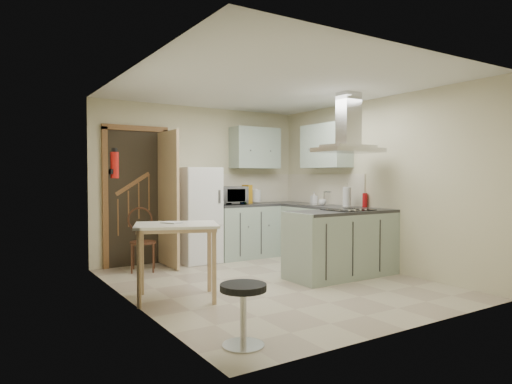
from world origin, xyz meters
TOP-DOWN VIEW (x-y plane):
  - floor at (0.00, 0.00)m, footprint 4.20×4.20m
  - ceiling at (0.00, 0.00)m, footprint 4.20×4.20m
  - back_wall at (0.00, 2.10)m, footprint 3.60×0.00m
  - left_wall at (-1.80, 0.00)m, footprint 0.00×4.20m
  - right_wall at (1.80, 0.00)m, footprint 0.00×4.20m
  - doorway at (-1.10, 2.07)m, footprint 1.10×0.12m
  - fridge at (-0.20, 1.80)m, footprint 0.60×0.60m
  - counter_back at (0.66, 1.80)m, footprint 1.08×0.60m
  - counter_right at (1.50, 1.12)m, footprint 0.60×1.95m
  - splashback at (0.96, 2.09)m, footprint 1.68×0.02m
  - wall_cabinet_back at (0.95, 1.93)m, footprint 0.85×0.35m
  - wall_cabinet_right at (1.62, 0.85)m, footprint 0.35×0.90m
  - peninsula at (1.02, -0.18)m, footprint 1.55×0.65m
  - hob at (1.12, -0.18)m, footprint 0.58×0.50m
  - extractor_hood at (1.12, -0.18)m, footprint 0.90×0.55m
  - sink at (1.50, 0.95)m, footprint 0.45×0.40m
  - fire_extinguisher at (-1.74, 0.90)m, footprint 0.10×0.10m
  - drop_leaf_table at (-1.33, -0.06)m, footprint 1.08×0.95m
  - bentwood_chair at (-1.15, 1.61)m, footprint 0.48×0.48m
  - stool at (-1.42, -1.65)m, footprint 0.46×0.46m
  - microwave at (0.37, 1.79)m, footprint 0.59×0.45m
  - kettle at (0.93, 1.86)m, footprint 0.17×0.17m
  - cereal_box at (0.78, 1.91)m, footprint 0.09×0.21m
  - soap_bottle at (1.68, 1.21)m, footprint 0.11×0.11m
  - paper_towel at (1.56, 0.29)m, footprint 0.16×0.16m
  - cup at (1.46, 0.74)m, footprint 0.14×0.14m
  - red_bottle at (1.75, 0.11)m, footprint 0.09×0.09m
  - book at (-1.42, -0.01)m, footprint 0.23×0.25m

SIDE VIEW (x-z plane):
  - floor at x=0.00m, z-range 0.00..0.00m
  - stool at x=-1.42m, z-range 0.00..0.51m
  - bentwood_chair at x=-1.15m, z-range 0.00..0.83m
  - drop_leaf_table at x=-1.33m, z-range 0.00..0.84m
  - counter_back at x=0.66m, z-range 0.00..0.90m
  - counter_right at x=1.50m, z-range 0.00..0.90m
  - peninsula at x=1.02m, z-range 0.00..0.90m
  - fridge at x=-0.20m, z-range 0.00..1.50m
  - book at x=-1.42m, z-range 0.84..0.93m
  - sink at x=1.50m, z-range 0.90..0.91m
  - hob at x=1.12m, z-range 0.90..0.91m
  - cup at x=1.46m, z-range 0.90..1.00m
  - soap_bottle at x=1.68m, z-range 0.90..1.10m
  - red_bottle at x=1.75m, z-range 0.90..1.11m
  - kettle at x=0.93m, z-range 0.90..1.14m
  - microwave at x=0.37m, z-range 0.90..1.19m
  - doorway at x=-1.10m, z-range 0.00..2.10m
  - paper_towel at x=1.56m, z-range 0.90..1.21m
  - cereal_box at x=0.78m, z-range 0.90..1.22m
  - splashback at x=0.96m, z-range 0.90..1.40m
  - back_wall at x=0.00m, z-range -0.55..3.05m
  - left_wall at x=-1.80m, z-range -0.85..3.35m
  - right_wall at x=1.80m, z-range -0.85..3.35m
  - fire_extinguisher at x=-1.74m, z-range 1.34..1.66m
  - extractor_hood at x=1.12m, z-range 1.67..1.77m
  - wall_cabinet_back at x=0.95m, z-range 1.50..2.20m
  - wall_cabinet_right at x=1.62m, z-range 1.50..2.20m
  - ceiling at x=0.00m, z-range 2.50..2.50m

